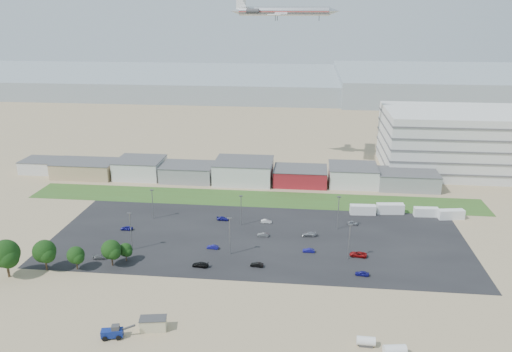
# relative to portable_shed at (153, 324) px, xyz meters

# --- Properties ---
(ground) EXTENTS (700.00, 700.00, 0.00)m
(ground) POSITION_rel_portable_shed_xyz_m (12.05, 26.40, -1.39)
(ground) COLOR #917C5C
(ground) RESTS_ON ground
(parking_lot) EXTENTS (120.00, 50.00, 0.01)m
(parking_lot) POSITION_rel_portable_shed_xyz_m (17.05, 46.40, -1.39)
(parking_lot) COLOR black
(parking_lot) RESTS_ON ground
(grass_strip) EXTENTS (160.00, 16.00, 0.02)m
(grass_strip) POSITION_rel_portable_shed_xyz_m (12.05, 78.40, -1.38)
(grass_strip) COLOR #375520
(grass_strip) RESTS_ON ground
(hills_backdrop) EXTENTS (700.00, 200.00, 9.00)m
(hills_backdrop) POSITION_rel_portable_shed_xyz_m (52.05, 341.40, 3.11)
(hills_backdrop) COLOR gray
(hills_backdrop) RESTS_ON ground
(building_row) EXTENTS (170.00, 20.00, 8.00)m
(building_row) POSITION_rel_portable_shed_xyz_m (-4.95, 97.40, 2.61)
(building_row) COLOR silver
(building_row) RESTS_ON ground
(parking_garage) EXTENTS (80.00, 40.00, 25.00)m
(parking_garage) POSITION_rel_portable_shed_xyz_m (102.05, 121.40, 11.11)
(parking_garage) COLOR silver
(parking_garage) RESTS_ON ground
(portable_shed) EXTENTS (5.94, 3.77, 2.79)m
(portable_shed) POSITION_rel_portable_shed_xyz_m (0.00, 0.00, 0.00)
(portable_shed) COLOR #C5BC95
(portable_shed) RESTS_ON ground
(telehandler) EXTENTS (7.26, 3.78, 2.89)m
(telehandler) POSITION_rel_portable_shed_xyz_m (-7.47, -3.62, 0.05)
(telehandler) COLOR navy
(telehandler) RESTS_ON ground
(storage_tank_nw) EXTENTS (3.68, 1.94, 2.17)m
(storage_tank_nw) POSITION_rel_portable_shed_xyz_m (43.46, -0.56, -0.31)
(storage_tank_nw) COLOR silver
(storage_tank_nw) RESTS_ON ground
(storage_tank_ne) EXTENTS (4.56, 2.78, 2.56)m
(storage_tank_ne) POSITION_rel_portable_shed_xyz_m (48.64, -3.08, -0.11)
(storage_tank_ne) COLOR silver
(storage_tank_ne) RESTS_ON ground
(box_trailer_a) EXTENTS (8.36, 2.97, 3.09)m
(box_trailer_a) POSITION_rel_portable_shed_xyz_m (49.15, 68.11, 0.15)
(box_trailer_a) COLOR silver
(box_trailer_a) RESTS_ON ground
(box_trailer_b) EXTENTS (8.99, 3.59, 3.29)m
(box_trailer_b) POSITION_rel_portable_shed_xyz_m (58.16, 69.81, 0.25)
(box_trailer_b) COLOR silver
(box_trailer_b) RESTS_ON ground
(box_trailer_c) EXTENTS (7.77, 2.76, 2.87)m
(box_trailer_c) POSITION_rel_portable_shed_xyz_m (69.36, 68.64, 0.04)
(box_trailer_c) COLOR silver
(box_trailer_c) RESTS_ON ground
(box_trailer_d) EXTENTS (8.40, 3.79, 3.04)m
(box_trailer_d) POSITION_rel_portable_shed_xyz_m (76.84, 67.25, 0.12)
(box_trailer_d) COLOR silver
(box_trailer_d) RESTS_ON ground
(tree_far_left) EXTENTS (7.48, 7.48, 11.22)m
(tree_far_left) POSITION_rel_portable_shed_xyz_m (-42.53, 17.28, 4.21)
(tree_far_left) COLOR black
(tree_far_left) RESTS_ON ground
(tree_left) EXTENTS (6.22, 6.22, 9.33)m
(tree_left) POSITION_rel_portable_shed_xyz_m (-34.88, 21.58, 3.27)
(tree_left) COLOR black
(tree_left) RESTS_ON ground
(tree_mid) EXTENTS (4.75, 4.75, 7.12)m
(tree_mid) POSITION_rel_portable_shed_xyz_m (-27.28, 22.78, 2.17)
(tree_mid) COLOR black
(tree_mid) RESTS_ON ground
(tree_right) EXTENTS (5.42, 5.42, 8.13)m
(tree_right) POSITION_rel_portable_shed_xyz_m (-19.00, 25.65, 2.67)
(tree_right) COLOR black
(tree_right) RESTS_ON ground
(tree_near) EXTENTS (3.86, 3.86, 5.79)m
(tree_near) POSITION_rel_portable_shed_xyz_m (-16.29, 28.47, 1.50)
(tree_near) COLOR black
(tree_near) RESTS_ON ground
(lightpole_front_l) EXTENTS (1.29, 0.54, 10.98)m
(lightpole_front_l) POSITION_rel_portable_shed_xyz_m (-17.02, 35.11, 4.09)
(lightpole_front_l) COLOR slate
(lightpole_front_l) RESTS_ON ground
(lightpole_front_m) EXTENTS (1.26, 0.52, 10.69)m
(lightpole_front_m) POSITION_rel_portable_shed_xyz_m (10.48, 35.37, 3.95)
(lightpole_front_m) COLOR slate
(lightpole_front_m) RESTS_ON ground
(lightpole_front_r) EXTENTS (1.17, 0.49, 9.95)m
(lightpole_front_r) POSITION_rel_portable_shed_xyz_m (42.40, 36.10, 3.58)
(lightpole_front_r) COLOR slate
(lightpole_front_r) RESTS_ON ground
(lightpole_back_l) EXTENTS (1.15, 0.48, 9.76)m
(lightpole_back_l) POSITION_rel_portable_shed_xyz_m (-17.78, 57.20, 3.49)
(lightpole_back_l) COLOR slate
(lightpole_back_l) RESTS_ON ground
(lightpole_back_m) EXTENTS (1.14, 0.47, 9.69)m
(lightpole_back_m) POSITION_rel_portable_shed_xyz_m (10.84, 55.20, 3.45)
(lightpole_back_m) COLOR slate
(lightpole_back_m) RESTS_ON ground
(lightpole_back_r) EXTENTS (1.24, 0.52, 10.55)m
(lightpole_back_r) POSITION_rel_portable_shed_xyz_m (40.44, 55.37, 3.88)
(lightpole_back_r) COLOR slate
(lightpole_back_r) RESTS_ON ground
(airliner) EXTENTS (46.34, 34.47, 12.71)m
(airliner) POSITION_rel_portable_shed_xyz_m (19.58, 116.72, 61.79)
(airliner) COLOR silver
(parked_car_0) EXTENTS (4.87, 2.70, 1.29)m
(parked_car_0) POSITION_rel_portable_shed_xyz_m (45.16, 37.76, -0.75)
(parked_car_0) COLOR maroon
(parked_car_0) RESTS_ON ground
(parked_car_1) EXTENTS (3.30, 1.17, 1.09)m
(parked_car_1) POSITION_rel_portable_shed_xyz_m (31.83, 38.85, -0.85)
(parked_car_1) COLOR navy
(parked_car_1) RESTS_ON ground
(parked_car_2) EXTENTS (3.61, 1.85, 1.18)m
(parked_car_2) POSITION_rel_portable_shed_xyz_m (45.28, 27.49, -0.81)
(parked_car_2) COLOR navy
(parked_car_2) RESTS_ON ground
(parked_car_3) EXTENTS (4.46, 2.23, 1.24)m
(parked_car_3) POSITION_rel_portable_shed_xyz_m (3.92, 27.49, -0.77)
(parked_car_3) COLOR black
(parked_car_3) RESTS_ON ground
(parked_car_4) EXTENTS (3.41, 1.51, 1.09)m
(parked_car_4) POSITION_rel_portable_shed_xyz_m (5.16, 38.07, -0.85)
(parked_car_4) COLOR navy
(parked_car_4) RESTS_ON ground
(parked_car_5) EXTENTS (3.69, 1.52, 1.25)m
(parked_car_5) POSITION_rel_portable_shed_xyz_m (-23.23, 47.65, -0.77)
(parked_car_5) COLOR navy
(parked_car_5) RESTS_ON ground
(parked_car_6) EXTENTS (3.92, 1.71, 1.12)m
(parked_car_6) POSITION_rel_portable_shed_xyz_m (4.54, 58.16, -0.83)
(parked_car_6) COLOR navy
(parked_car_6) RESTS_ON ground
(parked_car_7) EXTENTS (3.38, 1.22, 1.11)m
(parked_car_7) POSITION_rel_portable_shed_xyz_m (18.37, 47.63, -0.84)
(parked_car_7) COLOR #595B5E
(parked_car_7) RESTS_ON ground
(parked_car_8) EXTENTS (3.42, 1.42, 1.16)m
(parked_car_8) POSITION_rel_portable_shed_xyz_m (45.22, 59.06, -0.82)
(parked_car_8) COLOR #A5A5AA
(parked_car_8) RESTS_ON ground
(parked_car_10) EXTENTS (3.96, 2.04, 1.10)m
(parked_car_10) POSITION_rel_portable_shed_xyz_m (-23.74, 28.92, -0.85)
(parked_car_10) COLOR #595B5E
(parked_car_10) RESTS_ON ground
(parked_car_11) EXTENTS (3.41, 1.30, 1.11)m
(parked_car_11) POSITION_rel_portable_shed_xyz_m (18.46, 57.53, -0.84)
(parked_car_11) COLOR silver
(parked_car_11) RESTS_ON ground
(parked_car_12) EXTENTS (4.40, 2.01, 1.25)m
(parked_car_12) POSITION_rel_portable_shed_xyz_m (31.77, 49.26, -0.77)
(parked_car_12) COLOR #A5A5AA
(parked_car_12) RESTS_ON ground
(parked_car_13) EXTENTS (3.52, 1.55, 1.12)m
(parked_car_13) POSITION_rel_portable_shed_xyz_m (18.51, 29.15, -0.83)
(parked_car_13) COLOR black
(parked_car_13) RESTS_ON ground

